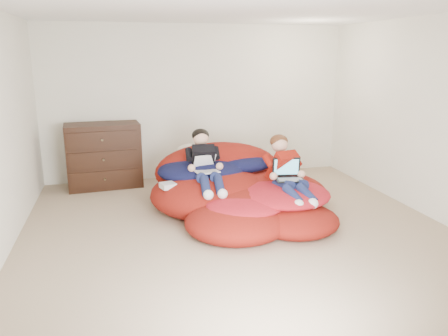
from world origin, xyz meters
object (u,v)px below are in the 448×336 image
Objects in this scene: older_boy at (205,161)px; younger_boy at (286,168)px; beanbag_pile at (238,192)px; dresser at (104,155)px; laptop_white at (206,167)px; laptop_black at (288,174)px.

older_boy is 1.05m from younger_boy.
dresser is at bearing 137.84° from beanbag_pile.
laptop_white is 0.92× the size of laptop_black.
younger_boy is (2.27, -1.87, 0.13)m from dresser.
older_boy is (1.31, -1.46, 0.18)m from dresser.
dresser is at bearing 130.51° from laptop_white.
dresser is 2.99× the size of laptop_black.
older_boy is at bearing 90.00° from laptop_white.
beanbag_pile is at bearing -13.64° from older_boy.
older_boy is at bearing 153.18° from laptop_black.
younger_boy is at bearing 90.00° from laptop_black.
dresser is 1.08× the size of older_boy.
laptop_black is at bearing -26.82° from older_boy.
younger_boy is at bearing -39.51° from dresser.
laptop_white is (-0.42, 0.03, 0.35)m from beanbag_pile.
beanbag_pile is at bearing -4.59° from laptop_white.
laptop_black is (0.97, -0.49, -0.11)m from older_boy.
older_boy reaches higher than laptop_white.
laptop_black is (2.27, -1.95, 0.07)m from dresser.
younger_boy is 2.80× the size of laptop_black.
dresser is at bearing 139.37° from laptop_black.
laptop_black is at bearing -35.27° from beanbag_pile.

